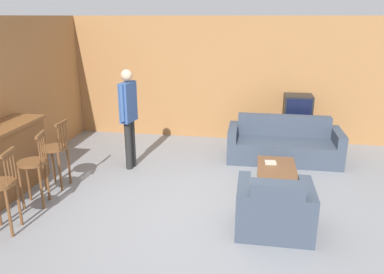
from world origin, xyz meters
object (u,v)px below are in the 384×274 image
(tv, at_px, (298,108))
(book_on_table, at_px, (270,163))
(bar_chair_far, at_px, (56,153))
(coffee_table, at_px, (277,171))
(bar_chair_mid, at_px, (33,168))
(person_by_window, at_px, (129,113))
(armchair_near, at_px, (274,210))
(bar_chair_near, at_px, (1,190))
(couch_far, at_px, (283,145))
(tv_unit, at_px, (295,134))

(tv, distance_m, book_on_table, 2.13)
(bar_chair_far, distance_m, coffee_table, 3.44)
(bar_chair_mid, relative_size, book_on_table, 5.82)
(bar_chair_mid, relative_size, person_by_window, 0.62)
(armchair_near, bearing_deg, bar_chair_near, -170.58)
(book_on_table, bearing_deg, person_by_window, 172.25)
(armchair_near, relative_size, coffee_table, 0.91)
(bar_chair_mid, bearing_deg, book_on_table, 20.47)
(tv, bearing_deg, armchair_near, -99.68)
(bar_chair_near, relative_size, couch_far, 0.53)
(bar_chair_far, relative_size, tv, 1.93)
(book_on_table, distance_m, person_by_window, 2.53)
(armchair_near, height_order, coffee_table, armchair_near)
(person_by_window, bearing_deg, bar_chair_near, -111.28)
(bar_chair_near, distance_m, tv_unit, 5.55)
(bar_chair_far, height_order, tv, tv)
(tv, bearing_deg, bar_chair_near, -134.63)
(bar_chair_near, height_order, bar_chair_mid, same)
(armchair_near, distance_m, person_by_window, 3.06)
(bar_chair_far, distance_m, couch_far, 4.01)
(couch_far, xyz_separation_m, tv_unit, (0.30, 0.84, -0.03))
(bar_chair_mid, xyz_separation_m, bar_chair_far, (0.00, 0.61, 0.00))
(bar_chair_near, bearing_deg, armchair_near, 9.42)
(tv, bearing_deg, couch_far, -109.61)
(bar_chair_far, distance_m, armchair_near, 3.41)
(tv, bearing_deg, tv_unit, 90.00)
(tv_unit, bearing_deg, couch_far, -109.54)
(bar_chair_far, xyz_separation_m, couch_far, (3.59, 1.78, -0.28))
(tv_unit, distance_m, tv, 0.54)
(tv_unit, bearing_deg, bar_chair_near, -134.61)
(coffee_table, relative_size, book_on_table, 5.56)
(coffee_table, relative_size, tv, 1.85)
(couch_far, xyz_separation_m, coffee_table, (-0.19, -1.34, 0.02))
(bar_chair_near, xyz_separation_m, tv, (3.89, 3.94, 0.23))
(armchair_near, distance_m, book_on_table, 1.39)
(tv_unit, height_order, book_on_table, tv_unit)
(bar_chair_mid, xyz_separation_m, person_by_window, (0.88, 1.56, 0.44))
(coffee_table, height_order, tv, tv)
(bar_chair_mid, bearing_deg, person_by_window, 60.53)
(tv_unit, bearing_deg, person_by_window, -150.90)
(bar_chair_near, distance_m, armchair_near, 3.37)
(coffee_table, bearing_deg, book_on_table, 117.27)
(bar_chair_near, relative_size, bar_chair_mid, 1.00)
(book_on_table, bearing_deg, armchair_near, -89.85)
(bar_chair_far, height_order, couch_far, bar_chair_far)
(coffee_table, distance_m, tv_unit, 2.24)
(bar_chair_near, bearing_deg, couch_far, 40.80)
(tv, bearing_deg, book_on_table, -106.23)
(armchair_near, bearing_deg, tv, 80.32)
(armchair_near, xyz_separation_m, book_on_table, (-0.00, 1.39, 0.09))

